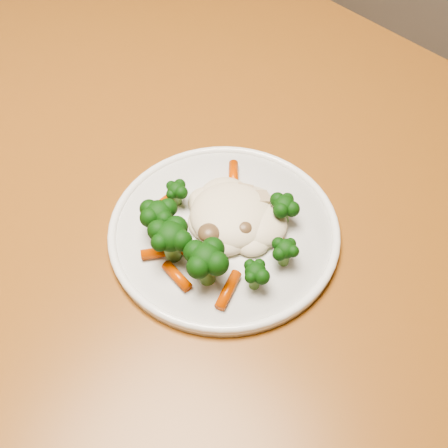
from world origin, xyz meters
name	(u,v)px	position (x,y,z in m)	size (l,w,h in m)	color
dining_table	(205,214)	(-0.10, -0.05, 0.66)	(1.42, 1.04, 0.75)	#965822
plate	(224,232)	(-0.01, -0.12, 0.76)	(0.27, 0.27, 0.01)	white
meal	(217,226)	(-0.01, -0.13, 0.78)	(0.19, 0.19, 0.05)	beige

